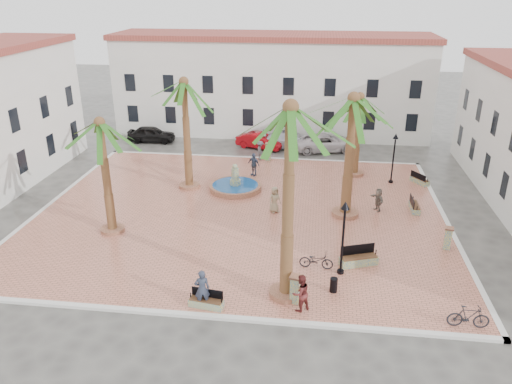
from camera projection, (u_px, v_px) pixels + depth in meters
ground at (241, 214)px, 32.51m from camera, size 120.00×120.00×0.00m
plaza at (241, 213)px, 32.48m from camera, size 26.00×22.00×0.15m
kerb_n at (261, 158)px, 42.54m from camera, size 26.30×0.30×0.16m
kerb_s at (203, 316)px, 22.43m from camera, size 26.30×0.30×0.16m
kerb_e at (447, 224)px, 30.96m from camera, size 0.30×22.30×0.16m
kerb_w at (53, 202)px, 34.00m from camera, size 0.30×22.30×0.16m
building_north at (272, 84)px, 48.94m from camera, size 30.40×7.40×9.50m
fountain at (235, 186)px, 35.89m from camera, size 3.74×3.74×1.93m
palm_nw at (184, 94)px, 33.76m from camera, size 4.92×4.92×7.99m
palm_sw at (101, 136)px, 27.67m from camera, size 4.65×4.65×7.01m
palm_s at (290, 129)px, 20.67m from camera, size 5.17×5.17×9.44m
palm_e at (353, 113)px, 29.44m from camera, size 5.58×5.58×7.94m
palm_ne at (360, 107)px, 36.73m from camera, size 4.69×4.69×6.41m
bench_s at (206, 302)px, 22.87m from camera, size 1.66×0.72×0.85m
bench_se at (359, 259)px, 26.28m from camera, size 2.10×1.27×1.06m
bench_e at (414, 207)px, 32.58m from camera, size 0.51×1.67×0.88m
bench_ne at (419, 180)px, 36.97m from camera, size 1.30×1.59×0.84m
lamppost_s at (344, 225)px, 24.57m from camera, size 0.44×0.44×4.02m
lamppost_e at (394, 150)px, 36.22m from camera, size 0.41×0.41×3.78m
bollard_se at (295, 289)px, 23.00m from camera, size 0.62×0.62×1.43m
bollard_n at (268, 151)px, 41.58m from camera, size 0.57×0.57×1.48m
bollard_e at (448, 238)px, 27.70m from camera, size 0.56×0.56×1.31m
litter_bin at (334, 285)px, 23.95m from camera, size 0.37×0.37×0.72m
cyclist_a at (202, 289)px, 22.59m from camera, size 0.81×0.66×1.92m
bicycle_a at (316, 260)px, 25.88m from camera, size 1.80×0.72×0.93m
cyclist_b at (301, 293)px, 22.39m from camera, size 1.11×1.08×1.81m
bicycle_b at (469, 317)px, 21.39m from camera, size 1.79×0.51×1.07m
pedestrian_fountain_a at (275, 200)px, 32.10m from camera, size 1.01×0.96×1.74m
pedestrian_fountain_b at (254, 164)px, 38.24m from camera, size 1.13×0.92×1.80m
pedestrian_north at (260, 151)px, 41.64m from camera, size 0.94×1.20×1.64m
pedestrian_east at (378, 200)px, 32.36m from camera, size 1.01×1.49×1.54m
car_black at (151, 134)px, 46.92m from camera, size 4.51×1.99×1.51m
car_red at (260, 141)px, 45.12m from camera, size 4.53×2.82×1.41m
car_silver at (291, 140)px, 45.19m from camera, size 5.36×2.46×1.52m
car_white at (325, 143)px, 44.40m from camera, size 5.97×3.88×1.53m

